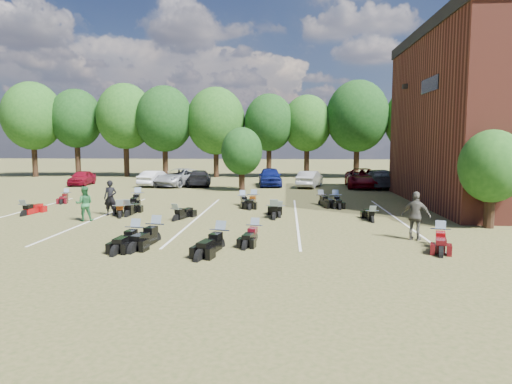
# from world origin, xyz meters

# --- Properties ---
(ground) EXTENTS (160.00, 160.00, 0.00)m
(ground) POSITION_xyz_m (0.00, 0.00, 0.00)
(ground) COLOR brown
(ground) RESTS_ON ground
(car_0) EXTENTS (1.89, 3.96, 1.31)m
(car_0) POSITION_xyz_m (-16.55, 19.24, 0.65)
(car_0) COLOR maroon
(car_0) RESTS_ON ground
(car_1) EXTENTS (2.17, 4.26, 1.34)m
(car_1) POSITION_xyz_m (-9.84, 18.83, 0.67)
(car_1) COLOR #BABBBF
(car_1) RESTS_ON ground
(car_2) EXTENTS (4.55, 6.00, 1.51)m
(car_2) POSITION_xyz_m (-7.71, 18.99, 0.76)
(car_2) COLOR gray
(car_2) RESTS_ON ground
(car_3) EXTENTS (2.58, 4.99, 1.38)m
(car_3) POSITION_xyz_m (-6.06, 19.17, 0.69)
(car_3) COLOR black
(car_3) RESTS_ON ground
(car_4) EXTENTS (2.27, 4.86, 1.61)m
(car_4) POSITION_xyz_m (0.05, 19.63, 0.80)
(car_4) COLOR #0C1455
(car_4) RESTS_ON ground
(car_5) EXTENTS (2.52, 4.41, 1.38)m
(car_5) POSITION_xyz_m (3.43, 18.71, 0.69)
(car_5) COLOR #ADADA8
(car_5) RESTS_ON ground
(car_6) EXTENTS (3.00, 5.89, 1.59)m
(car_6) POSITION_xyz_m (7.82, 18.73, 0.80)
(car_6) COLOR #56040C
(car_6) RESTS_ON ground
(car_7) EXTENTS (2.15, 5.27, 1.53)m
(car_7) POSITION_xyz_m (9.12, 18.59, 0.76)
(car_7) COLOR #37373C
(car_7) RESTS_ON ground
(person_black) EXTENTS (0.68, 0.45, 1.84)m
(person_black) POSITION_xyz_m (-7.65, 3.22, 0.92)
(person_black) COLOR black
(person_black) RESTS_ON ground
(person_green) EXTENTS (0.98, 0.87, 1.69)m
(person_green) POSITION_xyz_m (-8.27, 1.52, 0.84)
(person_green) COLOR #276837
(person_green) RESTS_ON ground
(person_grey) EXTENTS (1.21, 0.93, 1.91)m
(person_grey) POSITION_xyz_m (6.52, -1.81, 0.96)
(person_grey) COLOR #504D44
(person_grey) RESTS_ON ground
(motorcycle_2) EXTENTS (1.16, 2.58, 1.39)m
(motorcycle_2) POSITION_xyz_m (-3.55, -2.73, 0.00)
(motorcycle_2) COLOR black
(motorcycle_2) RESTS_ON ground
(motorcycle_3) EXTENTS (0.90, 2.39, 1.31)m
(motorcycle_3) POSITION_xyz_m (-4.18, -3.23, 0.00)
(motorcycle_3) COLOR black
(motorcycle_3) RESTS_ON ground
(motorcycle_4) EXTENTS (1.32, 2.55, 1.36)m
(motorcycle_4) POSITION_xyz_m (-0.90, -3.67, 0.00)
(motorcycle_4) COLOR black
(motorcycle_4) RESTS_ON ground
(motorcycle_5) EXTENTS (0.99, 2.22, 1.19)m
(motorcycle_5) POSITION_xyz_m (0.25, -2.21, 0.00)
(motorcycle_5) COLOR black
(motorcycle_5) RESTS_ON ground
(motorcycle_6) EXTENTS (1.36, 2.40, 1.28)m
(motorcycle_6) POSITION_xyz_m (7.17, -2.74, 0.00)
(motorcycle_6) COLOR #4E0B0F
(motorcycle_6) RESTS_ON ground
(motorcycle_7) EXTENTS (0.82, 2.16, 1.18)m
(motorcycle_7) POSITION_xyz_m (-12.08, 2.78, 0.00)
(motorcycle_7) COLOR maroon
(motorcycle_7) RESTS_ON ground
(motorcycle_8) EXTENTS (1.48, 2.43, 1.29)m
(motorcycle_8) POSITION_xyz_m (-6.91, 2.55, 0.00)
(motorcycle_8) COLOR black
(motorcycle_8) RESTS_ON ground
(motorcycle_9) EXTENTS (0.74, 2.24, 1.25)m
(motorcycle_9) POSITION_xyz_m (-6.67, 2.97, 0.00)
(motorcycle_9) COLOR black
(motorcycle_9) RESTS_ON ground
(motorcycle_10) EXTENTS (1.27, 2.22, 1.18)m
(motorcycle_10) POSITION_xyz_m (-3.87, 1.89, 0.00)
(motorcycle_10) COLOR black
(motorcycle_10) RESTS_ON ground
(motorcycle_11) EXTENTS (0.99, 2.17, 1.16)m
(motorcycle_11) POSITION_xyz_m (1.11, 3.27, 0.00)
(motorcycle_11) COLOR black
(motorcycle_11) RESTS_ON ground
(motorcycle_12) EXTENTS (0.82, 2.53, 1.41)m
(motorcycle_12) POSITION_xyz_m (0.88, 2.62, 0.00)
(motorcycle_12) COLOR black
(motorcycle_12) RESTS_ON ground
(motorcycle_13) EXTENTS (0.70, 2.02, 1.12)m
(motorcycle_13) POSITION_xyz_m (5.59, 2.14, 0.00)
(motorcycle_13) COLOR black
(motorcycle_13) RESTS_ON ground
(motorcycle_14) EXTENTS (1.15, 2.13, 1.14)m
(motorcycle_14) POSITION_xyz_m (-12.73, 8.64, 0.00)
(motorcycle_14) COLOR #4D0B13
(motorcycle_14) RESTS_ON ground
(motorcycle_16) EXTENTS (1.21, 2.59, 1.39)m
(motorcycle_16) POSITION_xyz_m (-7.69, 7.66, 0.00)
(motorcycle_16) COLOR black
(motorcycle_16) RESTS_ON ground
(motorcycle_17) EXTENTS (0.88, 2.44, 1.34)m
(motorcycle_17) POSITION_xyz_m (-0.48, 7.42, 0.00)
(motorcycle_17) COLOR black
(motorcycle_17) RESTS_ON ground
(motorcycle_18) EXTENTS (1.27, 2.34, 1.24)m
(motorcycle_18) POSITION_xyz_m (-1.15, 7.50, 0.00)
(motorcycle_18) COLOR black
(motorcycle_18) RESTS_ON ground
(motorcycle_19) EXTENTS (0.81, 2.33, 1.29)m
(motorcycle_19) POSITION_xyz_m (4.44, 7.83, 0.00)
(motorcycle_19) COLOR black
(motorcycle_19) RESTS_ON ground
(motorcycle_20) EXTENTS (1.44, 2.39, 1.27)m
(motorcycle_20) POSITION_xyz_m (3.60, 7.96, 0.00)
(motorcycle_20) COLOR black
(motorcycle_20) RESTS_ON ground
(tree_line) EXTENTS (56.00, 6.00, 9.79)m
(tree_line) POSITION_xyz_m (-1.00, 29.00, 6.31)
(tree_line) COLOR black
(tree_line) RESTS_ON ground
(young_tree_near_building) EXTENTS (2.80, 2.80, 4.16)m
(young_tree_near_building) POSITION_xyz_m (10.50, 1.00, 2.75)
(young_tree_near_building) COLOR black
(young_tree_near_building) RESTS_ON ground
(young_tree_midfield) EXTENTS (3.20, 3.20, 4.70)m
(young_tree_midfield) POSITION_xyz_m (-2.00, 15.50, 3.09)
(young_tree_midfield) COLOR black
(young_tree_midfield) RESTS_ON ground
(parking_lines) EXTENTS (20.10, 14.00, 0.01)m
(parking_lines) POSITION_xyz_m (-3.00, 3.00, 0.01)
(parking_lines) COLOR silver
(parking_lines) RESTS_ON ground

